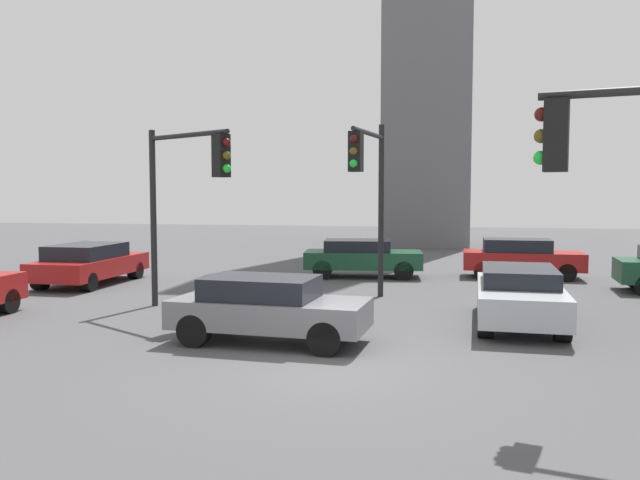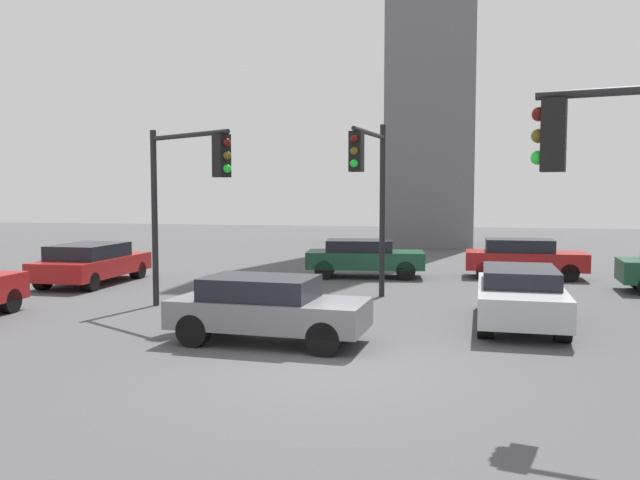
% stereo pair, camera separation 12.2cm
% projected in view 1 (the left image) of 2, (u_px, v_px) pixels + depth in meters
% --- Properties ---
extents(ground_plane, '(91.33, 91.33, 0.00)m').
position_uv_depth(ground_plane, '(328.00, 368.00, 11.17)').
color(ground_plane, '#4C4C4F').
extents(traffic_light_0, '(0.65, 2.98, 4.94)m').
position_uv_depth(traffic_light_0, '(369.00, 177.00, 17.32)').
color(traffic_light_0, black).
rests_on(traffic_light_0, ground_plane).
extents(traffic_light_1, '(2.77, 1.79, 4.64)m').
position_uv_depth(traffic_light_1, '(187.00, 180.00, 16.06)').
color(traffic_light_1, black).
rests_on(traffic_light_1, ground_plane).
extents(car_0, '(2.05, 4.46, 1.33)m').
position_uv_depth(car_0, '(89.00, 263.00, 21.27)').
color(car_0, maroon).
rests_on(car_0, ground_plane).
extents(car_2, '(2.05, 4.50, 1.30)m').
position_uv_depth(car_2, '(519.00, 294.00, 14.78)').
color(car_2, '#ADB2B7').
rests_on(car_2, ground_plane).
extents(car_3, '(4.10, 1.74, 1.37)m').
position_uv_depth(car_3, '(521.00, 257.00, 22.83)').
color(car_3, maroon).
rests_on(car_3, ground_plane).
extents(car_4, '(4.03, 1.99, 1.33)m').
position_uv_depth(car_4, '(268.00, 308.00, 13.02)').
color(car_4, slate).
rests_on(car_4, ground_plane).
extents(car_5, '(4.27, 2.16, 1.33)m').
position_uv_depth(car_5, '(362.00, 257.00, 23.06)').
color(car_5, '#19472D').
rests_on(car_5, ground_plane).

